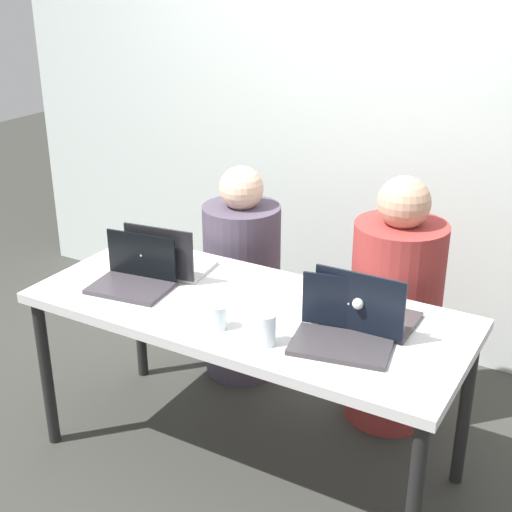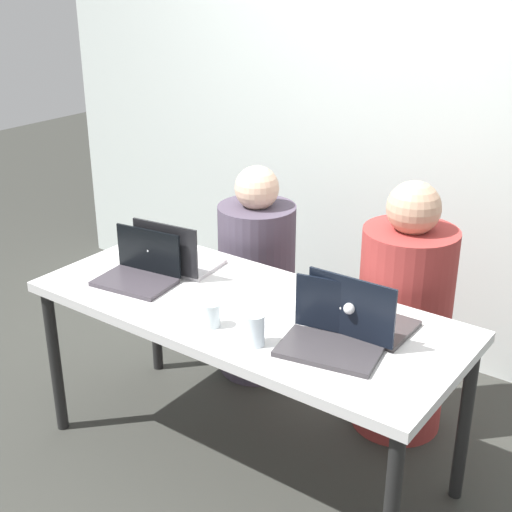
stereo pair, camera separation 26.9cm
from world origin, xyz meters
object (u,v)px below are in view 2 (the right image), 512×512
person_on_right (403,323)px  water_glass_right (255,332)px  water_glass_center (212,316)px  laptop_back_right (361,318)px  laptop_front_left (139,271)px  person_on_left (257,284)px  laptop_front_right (333,335)px  laptop_back_left (177,258)px

person_on_right → water_glass_right: size_ratio=9.97×
water_glass_right → water_glass_center: 0.20m
laptop_back_right → laptop_front_left: bearing=8.9°
person_on_right → water_glass_right: bearing=81.5°
person_on_left → water_glass_center: person_on_left is taller
laptop_front_right → water_glass_right: 0.27m
laptop_back_left → water_glass_center: 0.53m
water_glass_right → person_on_right: bearing=77.4°
water_glass_right → laptop_front_left: bearing=168.8°
laptop_back_right → laptop_back_left: size_ratio=0.99×
water_glass_center → laptop_back_left: bearing=145.6°
water_glass_right → person_on_left: bearing=125.7°
person_on_left → laptop_front_left: size_ratio=3.19×
person_on_left → laptop_back_left: size_ratio=3.15×
laptop_back_left → laptop_front_right: 0.89m
person_on_left → person_on_right: person_on_right is taller
laptop_front_left → person_on_left: bearing=74.7°
laptop_front_left → laptop_front_right: (0.91, 0.01, 0.00)m
person_on_right → laptop_front_right: person_on_right is taller
person_on_right → laptop_back_left: 1.00m
person_on_right → laptop_front_right: bearing=97.7°
laptop_front_left → laptop_back_right: bearing=2.1°
laptop_back_left → water_glass_center: bearing=138.1°
person_on_left → water_glass_right: size_ratio=9.37×
person_on_right → laptop_back_right: bearing=100.9°
person_on_left → person_on_right: (0.77, 0.00, 0.03)m
laptop_back_right → water_glass_right: bearing=49.3°
laptop_back_left → water_glass_center: (0.44, -0.30, -0.01)m
laptop_front_right → water_glass_right: laptop_front_right is taller
water_glass_right → water_glass_center: water_glass_right is taller
laptop_front_left → laptop_front_right: bearing=-7.4°
person_on_left → laptop_back_right: person_on_left is taller
person_on_left → laptop_front_left: 0.75m
laptop_back_right → water_glass_center: 0.53m
laptop_front_right → water_glass_center: (-0.43, -0.13, -0.01)m
laptop_back_left → water_glass_center: laptop_back_left is taller
laptop_back_right → laptop_front_left: size_ratio=1.00×
laptop_back_right → water_glass_center: bearing=31.3°
laptop_front_left → person_on_right: bearing=30.7°
laptop_front_left → laptop_back_left: 0.19m
laptop_back_left → laptop_front_left: bearing=70.1°
person_on_left → water_glass_center: (0.39, -0.81, 0.29)m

